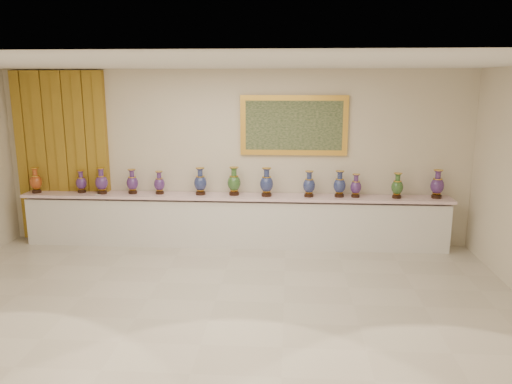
# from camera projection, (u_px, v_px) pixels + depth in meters

# --- Properties ---
(ground) EXTENTS (8.00, 8.00, 0.00)m
(ground) POSITION_uv_depth(u_px,v_px,m) (215.00, 301.00, 6.48)
(ground) COLOR beige
(ground) RESTS_ON ground
(room) EXTENTS (8.00, 8.00, 8.00)m
(room) POSITION_uv_depth(u_px,v_px,m) (99.00, 152.00, 8.67)
(room) COLOR beige
(room) RESTS_ON ground
(counter) EXTENTS (7.28, 0.48, 0.90)m
(counter) POSITION_uv_depth(u_px,v_px,m) (234.00, 221.00, 8.60)
(counter) COLOR white
(counter) RESTS_ON ground
(vase_0) EXTENTS (0.24, 0.24, 0.44)m
(vase_0) POSITION_uv_depth(u_px,v_px,m) (36.00, 182.00, 8.63)
(vase_0) COLOR black
(vase_0) RESTS_ON counter
(vase_1) EXTENTS (0.19, 0.19, 0.39)m
(vase_1) POSITION_uv_depth(u_px,v_px,m) (81.00, 183.00, 8.65)
(vase_1) COLOR black
(vase_1) RESTS_ON counter
(vase_2) EXTENTS (0.26, 0.26, 0.45)m
(vase_2) POSITION_uv_depth(u_px,v_px,m) (102.00, 182.00, 8.55)
(vase_2) COLOR black
(vase_2) RESTS_ON counter
(vase_3) EXTENTS (0.25, 0.25, 0.42)m
(vase_3) POSITION_uv_depth(u_px,v_px,m) (132.00, 183.00, 8.57)
(vase_3) COLOR black
(vase_3) RESTS_ON counter
(vase_4) EXTENTS (0.24, 0.24, 0.40)m
(vase_4) POSITION_uv_depth(u_px,v_px,m) (159.00, 184.00, 8.55)
(vase_4) COLOR black
(vase_4) RESTS_ON counter
(vase_5) EXTENTS (0.22, 0.22, 0.47)m
(vase_5) POSITION_uv_depth(u_px,v_px,m) (200.00, 183.00, 8.48)
(vase_5) COLOR black
(vase_5) RESTS_ON counter
(vase_6) EXTENTS (0.26, 0.26, 0.48)m
(vase_6) POSITION_uv_depth(u_px,v_px,m) (234.00, 183.00, 8.45)
(vase_6) COLOR black
(vase_6) RESTS_ON counter
(vase_7) EXTENTS (0.30, 0.30, 0.49)m
(vase_7) POSITION_uv_depth(u_px,v_px,m) (267.00, 184.00, 8.36)
(vase_7) COLOR black
(vase_7) RESTS_ON counter
(vase_8) EXTENTS (0.20, 0.20, 0.44)m
(vase_8) POSITION_uv_depth(u_px,v_px,m) (309.00, 185.00, 8.33)
(vase_8) COLOR black
(vase_8) RESTS_ON counter
(vase_9) EXTENTS (0.23, 0.23, 0.44)m
(vase_9) POSITION_uv_depth(u_px,v_px,m) (340.00, 185.00, 8.32)
(vase_9) COLOR black
(vase_9) RESTS_ON counter
(vase_10) EXTENTS (0.23, 0.23, 0.39)m
(vase_10) POSITION_uv_depth(u_px,v_px,m) (356.00, 187.00, 8.30)
(vase_10) COLOR black
(vase_10) RESTS_ON counter
(vase_11) EXTENTS (0.20, 0.20, 0.42)m
(vase_11) POSITION_uv_depth(u_px,v_px,m) (397.00, 187.00, 8.23)
(vase_11) COLOR black
(vase_11) RESTS_ON counter
(vase_12) EXTENTS (0.24, 0.24, 0.48)m
(vase_12) POSITION_uv_depth(u_px,v_px,m) (437.00, 185.00, 8.23)
(vase_12) COLOR black
(vase_12) RESTS_ON counter
(label_card) EXTENTS (0.10, 0.06, 0.00)m
(label_card) POSITION_uv_depth(u_px,v_px,m) (98.00, 195.00, 8.51)
(label_card) COLOR white
(label_card) RESTS_ON counter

